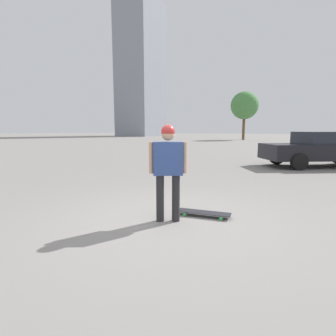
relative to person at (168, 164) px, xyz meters
The scene contains 6 objects.
ground_plane 0.97m from the person, ahead, with size 220.00×220.00×0.00m, color gray.
person is the anchor object (origin of this frame).
skateboard 1.14m from the person, 44.86° to the right, with size 0.34×0.96×0.08m.
car_parked_near 9.24m from the person, 19.95° to the right, with size 3.80×4.99×1.45m.
building_block_distant 66.01m from the person, 30.03° to the left, with size 12.47×8.32×32.72m.
tree_distant 38.96m from the person, ahead, with size 4.19×4.19×7.36m.
Camera 1 is at (-3.88, -1.74, 1.52)m, focal length 28.00 mm.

